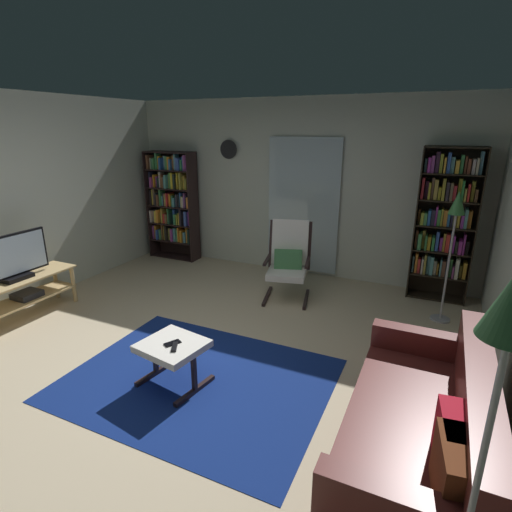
# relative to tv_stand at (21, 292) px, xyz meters

# --- Properties ---
(ground_plane) EXTENTS (7.02, 7.02, 0.00)m
(ground_plane) POSITION_rel_tv_stand_xyz_m (2.32, 0.06, -0.33)
(ground_plane) COLOR #CAB694
(wall_back) EXTENTS (5.60, 0.06, 2.60)m
(wall_back) POSITION_rel_tv_stand_xyz_m (2.32, 2.96, 0.97)
(wall_back) COLOR beige
(wall_back) RESTS_ON ground
(glass_door_panel) EXTENTS (1.10, 0.01, 2.00)m
(glass_door_panel) POSITION_rel_tv_stand_xyz_m (2.48, 2.90, 0.72)
(glass_door_panel) COLOR silver
(area_rug) EXTENTS (2.30, 1.76, 0.01)m
(area_rug) POSITION_rel_tv_stand_xyz_m (2.56, -0.19, -0.32)
(area_rug) COLOR navy
(area_rug) RESTS_ON ground
(tv_stand) EXTENTS (0.43, 1.33, 0.50)m
(tv_stand) POSITION_rel_tv_stand_xyz_m (0.00, 0.00, 0.00)
(tv_stand) COLOR tan
(tv_stand) RESTS_ON ground
(television) EXTENTS (0.20, 0.84, 0.54)m
(television) POSITION_rel_tv_stand_xyz_m (0.00, -0.01, 0.42)
(television) COLOR black
(television) RESTS_ON tv_stand
(bookshelf_near_tv) EXTENTS (0.87, 0.30, 1.81)m
(bookshelf_near_tv) POSITION_rel_tv_stand_xyz_m (0.22, 2.73, 0.64)
(bookshelf_near_tv) COLOR black
(bookshelf_near_tv) RESTS_ON ground
(bookshelf_near_sofa) EXTENTS (0.72, 0.30, 1.97)m
(bookshelf_near_sofa) POSITION_rel_tv_stand_xyz_m (4.42, 2.74, 0.73)
(bookshelf_near_sofa) COLOR black
(bookshelf_near_sofa) RESTS_ON ground
(leather_sofa) EXTENTS (0.83, 1.80, 0.81)m
(leather_sofa) POSITION_rel_tv_stand_xyz_m (4.44, -0.42, -0.03)
(leather_sofa) COLOR #58221E
(leather_sofa) RESTS_ON ground
(lounge_armchair) EXTENTS (0.69, 0.76, 1.02)m
(lounge_armchair) POSITION_rel_tv_stand_xyz_m (2.62, 1.94, 0.21)
(lounge_armchair) COLOR black
(lounge_armchair) RESTS_ON ground
(ottoman) EXTENTS (0.59, 0.56, 0.40)m
(ottoman) POSITION_rel_tv_stand_xyz_m (2.40, -0.31, 0.01)
(ottoman) COLOR white
(ottoman) RESTS_ON ground
(tv_remote) EXTENTS (0.10, 0.15, 0.02)m
(tv_remote) POSITION_rel_tv_stand_xyz_m (2.47, -0.37, 0.09)
(tv_remote) COLOR black
(tv_remote) RESTS_ON ottoman
(cell_phone) EXTENTS (0.12, 0.16, 0.01)m
(cell_phone) POSITION_rel_tv_stand_xyz_m (2.41, -0.32, 0.08)
(cell_phone) COLOR black
(cell_phone) RESTS_ON ottoman
(floor_lamp_by_sofa) EXTENTS (0.22, 0.22, 1.81)m
(floor_lamp_by_sofa) POSITION_rel_tv_stand_xyz_m (4.59, -1.47, 1.14)
(floor_lamp_by_sofa) COLOR #A5A5AD
(floor_lamp_by_sofa) RESTS_ON ground
(floor_lamp_by_shelf) EXTENTS (0.22, 0.22, 1.53)m
(floor_lamp_by_shelf) POSITION_rel_tv_stand_xyz_m (4.51, 2.04, 0.87)
(floor_lamp_by_shelf) COLOR #A5A5AD
(floor_lamp_by_shelf) RESTS_ON ground
(wall_clock) EXTENTS (0.29, 0.03, 0.29)m
(wall_clock) POSITION_rel_tv_stand_xyz_m (1.24, 2.89, 1.52)
(wall_clock) COLOR silver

